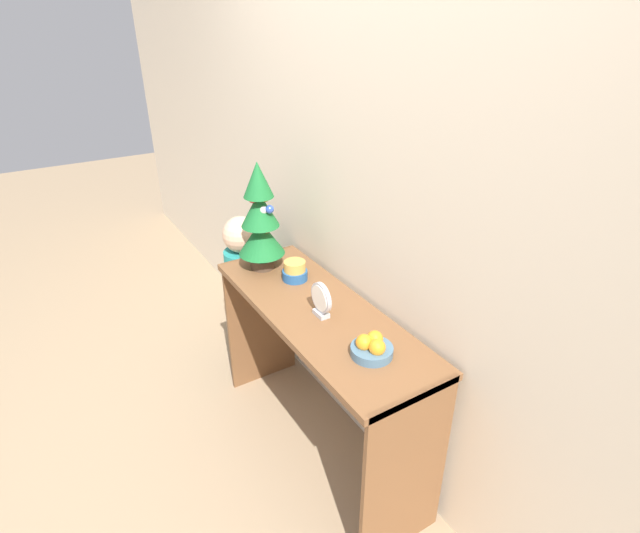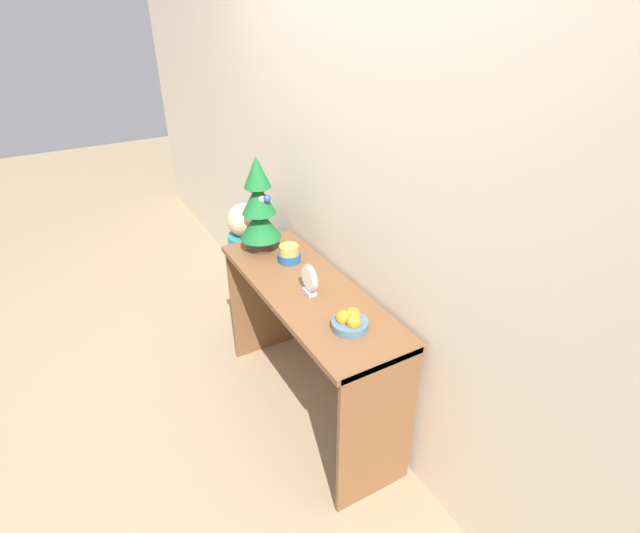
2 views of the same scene
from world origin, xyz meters
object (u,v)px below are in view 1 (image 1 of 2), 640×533
object	(u,v)px
mini_tree	(260,219)
singing_bowl	(295,271)
fruit_bowl	(372,347)
child_figure	(244,274)
desk_clock	(321,300)

from	to	relation	value
mini_tree	singing_bowl	size ratio (longest dim) A/B	4.47
fruit_bowl	child_figure	distance (m)	1.20
mini_tree	singing_bowl	world-z (taller)	mini_tree
singing_bowl	desk_clock	world-z (taller)	desk_clock
child_figure	fruit_bowl	bearing A→B (deg)	0.21
mini_tree	child_figure	distance (m)	0.57
desk_clock	child_figure	xyz separation A→B (m)	(-0.86, 0.02, -0.28)
mini_tree	child_figure	xyz separation A→B (m)	(-0.34, 0.03, -0.46)
singing_bowl	child_figure	size ratio (longest dim) A/B	0.13
fruit_bowl	singing_bowl	distance (m)	0.65
mini_tree	desk_clock	size ratio (longest dim) A/B	3.50
desk_clock	fruit_bowl	bearing A→B (deg)	3.76
mini_tree	child_figure	world-z (taller)	mini_tree
fruit_bowl	desk_clock	bearing A→B (deg)	-176.24
mini_tree	child_figure	bearing A→B (deg)	174.45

